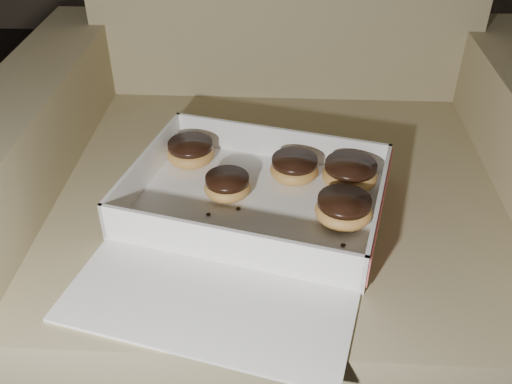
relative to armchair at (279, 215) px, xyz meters
name	(u,v)px	position (x,y,z in m)	size (l,w,h in m)	color
armchair	(279,215)	(0.00, 0.00, 0.00)	(0.95, 0.80, 0.99)	#9C8C63
bakery_box	(250,216)	(-0.04, -0.19, 0.14)	(0.46, 0.51, 0.06)	white
donut_a	(191,152)	(-0.15, -0.04, 0.16)	(0.08, 0.08, 0.04)	#C78645
donut_b	(350,174)	(0.11, -0.10, 0.16)	(0.09, 0.09, 0.04)	#C78645
donut_c	(344,209)	(0.09, -0.19, 0.16)	(0.08, 0.08, 0.04)	#C78645
donut_d	(227,186)	(-0.08, -0.13, 0.16)	(0.07, 0.07, 0.04)	#C78645
donut_e	(294,168)	(0.02, -0.08, 0.16)	(0.08, 0.08, 0.04)	#C78645
crumb_a	(343,245)	(0.09, -0.24, 0.14)	(0.01, 0.01, 0.00)	black
crumb_b	(208,214)	(-0.10, -0.18, 0.14)	(0.01, 0.01, 0.00)	black
crumb_c	(238,208)	(-0.06, -0.17, 0.14)	(0.01, 0.01, 0.00)	black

